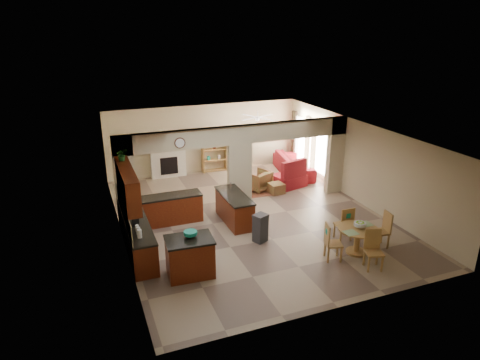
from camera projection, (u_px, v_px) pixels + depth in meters
name	position (u px, v px, depth m)	size (l,w,h in m)	color
floor	(251.00, 217.00, 13.74)	(10.00, 10.00, 0.00)	gray
ceiling	(252.00, 132.00, 12.78)	(10.00, 10.00, 0.00)	white
wall_back	(205.00, 139.00, 17.64)	(8.00, 8.00, 0.00)	tan
wall_front	(344.00, 251.00, 8.88)	(8.00, 8.00, 0.00)	tan
wall_left	(119.00, 194.00, 11.90)	(10.00, 10.00, 0.00)	tan
wall_right	(359.00, 162.00, 14.62)	(10.00, 10.00, 0.00)	tan
partition_left_pier	(125.00, 181.00, 12.88)	(0.60, 0.25, 2.80)	tan
partition_center_pier	(240.00, 175.00, 14.24)	(0.80, 0.25, 2.20)	tan
partition_right_pier	(335.00, 155.00, 15.39)	(0.60, 0.25, 2.80)	tan
partition_header	(239.00, 135.00, 13.76)	(8.00, 0.25, 0.60)	tan
kitchen_counter	(149.00, 223.00, 12.25)	(2.52, 3.29, 1.48)	#410B07
upper_cabinets	(127.00, 185.00, 11.08)	(0.35, 2.40, 0.90)	#410B07
peninsula	(234.00, 208.00, 13.28)	(0.70, 1.85, 0.91)	#410B07
wall_clock	(180.00, 143.00, 12.96)	(0.34, 0.34, 0.03)	#4B2619
rug	(259.00, 190.00, 15.98)	(1.60, 1.30, 0.01)	brown
fireplace	(168.00, 162.00, 17.21)	(1.60, 0.35, 1.20)	beige
shelving_unit	(214.00, 151.00, 17.77)	(1.00, 0.32, 1.80)	brown
window_a	(322.00, 151.00, 16.69)	(0.02, 0.90, 1.90)	white
window_b	(301.00, 140.00, 18.18)	(0.02, 0.90, 1.90)	white
glazed_door	(311.00, 149.00, 17.49)	(0.02, 0.70, 2.10)	white
drape_a_left	(330.00, 155.00, 16.15)	(0.10, 0.28, 2.30)	#3F1919
drape_a_right	(313.00, 147.00, 17.20)	(0.10, 0.28, 2.30)	#3F1919
drape_b_left	(307.00, 144.00, 17.64)	(0.10, 0.28, 2.30)	#3F1919
drape_b_right	(293.00, 137.00, 18.69)	(0.10, 0.28, 2.30)	#3F1919
ceiling_fan	(258.00, 117.00, 16.00)	(1.00, 1.00, 0.10)	white
kitchen_island	(190.00, 257.00, 10.42)	(1.20, 0.89, 0.99)	#410B07
teal_bowl	(190.00, 234.00, 10.32)	(0.32, 0.32, 0.15)	#138771
trash_can	(260.00, 229.00, 12.10)	(0.36, 0.31, 0.76)	#2D2D2F
dining_table	(357.00, 236.00, 11.44)	(1.08, 1.08, 0.73)	brown
fruit_bowl	(360.00, 225.00, 11.37)	(0.32, 0.32, 0.17)	#70B727
sofa	(294.00, 164.00, 17.65)	(1.05, 2.70, 0.79)	maroon
chaise	(289.00, 180.00, 16.34)	(1.13, 0.92, 0.45)	maroon
armchair	(258.00, 180.00, 15.91)	(0.79, 0.81, 0.74)	maroon
ottoman	(276.00, 188.00, 15.67)	(0.51, 0.51, 0.37)	maroon
plant	(122.00, 154.00, 11.51)	(0.30, 0.26, 0.34)	#174412
chair_north	(345.00, 223.00, 12.10)	(0.43, 0.43, 1.02)	brown
chair_east	(383.00, 228.00, 11.77)	(0.47, 0.47, 1.02)	brown
chair_south	(373.00, 247.00, 10.76)	(0.53, 0.53, 1.02)	brown
chair_west	(331.00, 241.00, 11.10)	(0.53, 0.53, 1.02)	brown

